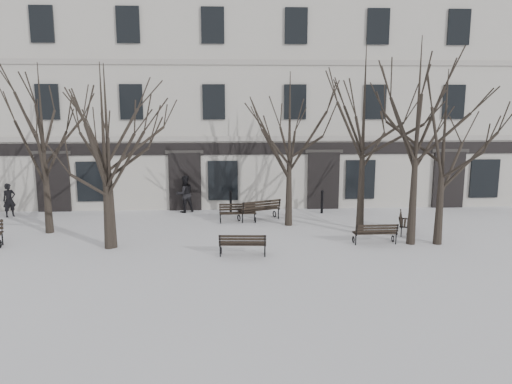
{
  "coord_description": "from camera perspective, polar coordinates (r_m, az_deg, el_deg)",
  "views": [
    {
      "loc": [
        -1.16,
        -16.92,
        5.38
      ],
      "look_at": [
        -0.18,
        3.0,
        1.79
      ],
      "focal_mm": 35.0,
      "sensor_mm": 36.0,
      "label": 1
    }
  ],
  "objects": [
    {
      "name": "building",
      "position": [
        29.9,
        -0.61,
        10.47
      ],
      "size": [
        40.4,
        10.2,
        11.4
      ],
      "color": "#B5B0A7",
      "rests_on": "ground"
    },
    {
      "name": "bench_2",
      "position": [
        19.73,
        13.48,
        -4.53
      ],
      "size": [
        1.68,
        0.65,
        0.84
      ],
      "rotation": [
        0.0,
        0.0,
        3.17
      ],
      "color": "black",
      "rests_on": "ground"
    },
    {
      "name": "pedestrian_a",
      "position": [
        26.56,
        -26.23,
        -2.54
      ],
      "size": [
        0.7,
        0.68,
        1.61
      ],
      "primitive_type": "imported",
      "rotation": [
        0.0,
        0.0,
        0.72
      ],
      "color": "black",
      "rests_on": "ground"
    },
    {
      "name": "tree_0",
      "position": [
        18.92,
        -16.66,
        6.27
      ],
      "size": [
        4.73,
        4.73,
        6.75
      ],
      "color": "black",
      "rests_on": "ground"
    },
    {
      "name": "bench_3",
      "position": [
        22.7,
        -2.12,
        -2.32
      ],
      "size": [
        1.69,
        0.71,
        0.84
      ],
      "rotation": [
        0.0,
        0.0,
        0.06
      ],
      "color": "black",
      "rests_on": "ground"
    },
    {
      "name": "pedestrian_b",
      "position": [
        25.06,
        -8.1,
        -2.29
      ],
      "size": [
        1.11,
        1.01,
        1.84
      ],
      "primitive_type": "imported",
      "rotation": [
        0.0,
        0.0,
        3.59
      ],
      "color": "black",
      "rests_on": "ground"
    },
    {
      "name": "bench_1",
      "position": [
        17.73,
        -1.54,
        -5.92
      ],
      "size": [
        1.7,
        0.7,
        0.84
      ],
      "rotation": [
        0.0,
        0.0,
        3.08
      ],
      "color": "black",
      "rests_on": "ground"
    },
    {
      "name": "tree_2",
      "position": [
        19.52,
        17.99,
        8.17
      ],
      "size": [
        5.43,
        5.43,
        7.76
      ],
      "color": "black",
      "rests_on": "ground"
    },
    {
      "name": "bench_4",
      "position": [
        22.99,
        0.4,
        -1.95
      ],
      "size": [
        2.05,
        1.41,
        0.98
      ],
      "rotation": [
        0.0,
        0.0,
        3.55
      ],
      "color": "black",
      "rests_on": "ground"
    },
    {
      "name": "bollard_b",
      "position": [
        24.65,
        7.55,
        -1.02
      ],
      "size": [
        0.15,
        0.15,
        1.16
      ],
      "color": "black",
      "rests_on": "ground"
    },
    {
      "name": "tree_1",
      "position": [
        18.86,
        -17.06,
        6.3
      ],
      "size": [
        4.75,
        4.75,
        6.79
      ],
      "color": "black",
      "rests_on": "ground"
    },
    {
      "name": "ground",
      "position": [
        17.79,
        1.05,
        -7.39
      ],
      "size": [
        100.0,
        100.0,
        0.0
      ],
      "primitive_type": "plane",
      "color": "silver",
      "rests_on": "ground"
    },
    {
      "name": "bollard_a",
      "position": [
        24.44,
        -2.91,
        -1.05
      ],
      "size": [
        0.15,
        0.15,
        1.15
      ],
      "color": "black",
      "rests_on": "ground"
    },
    {
      "name": "tree_5",
      "position": [
        21.64,
        3.86,
        6.97
      ],
      "size": [
        4.67,
        4.67,
        6.66
      ],
      "color": "black",
      "rests_on": "ground"
    },
    {
      "name": "tree_6",
      "position": [
        20.58,
        12.22,
        8.22
      ],
      "size": [
        5.31,
        5.31,
        7.59
      ],
      "color": "black",
      "rests_on": "ground"
    },
    {
      "name": "tree_4",
      "position": [
        22.06,
        -23.26,
        6.7
      ],
      "size": [
        4.87,
        4.87,
        6.95
      ],
      "color": "black",
      "rests_on": "ground"
    },
    {
      "name": "bench_5",
      "position": [
        21.79,
        16.64,
        -3.29
      ],
      "size": [
        1.14,
        1.74,
        0.83
      ],
      "rotation": [
        0.0,
        0.0,
        1.21
      ],
      "color": "black",
      "rests_on": "ground"
    },
    {
      "name": "tree_3",
      "position": [
        19.89,
        20.71,
        5.89
      ],
      "size": [
        4.6,
        4.6,
        6.58
      ],
      "color": "black",
      "rests_on": "ground"
    }
  ]
}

